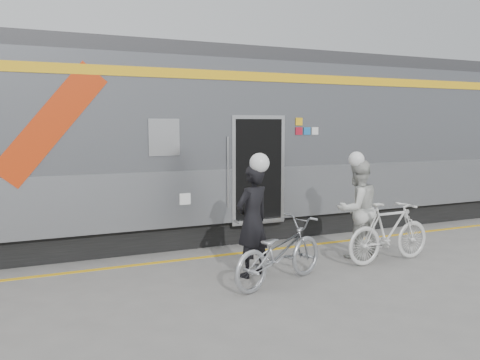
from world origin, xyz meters
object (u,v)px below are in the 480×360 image
bicycle_right (389,232)px  man (252,220)px  bicycle_left (279,252)px  woman (357,209)px

bicycle_right → man: bearing=81.5°
bicycle_left → man: bearing=-0.4°
bicycle_left → bicycle_right: bearing=-104.0°
bicycle_left → woman: 2.31m
man → bicycle_left: size_ratio=0.95×
man → woman: man is taller
woman → bicycle_right: (0.30, -0.55, -0.36)m
bicycle_right → woman: bearing=26.2°
man → bicycle_left: 0.72m
bicycle_left → woman: bearing=-89.2°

